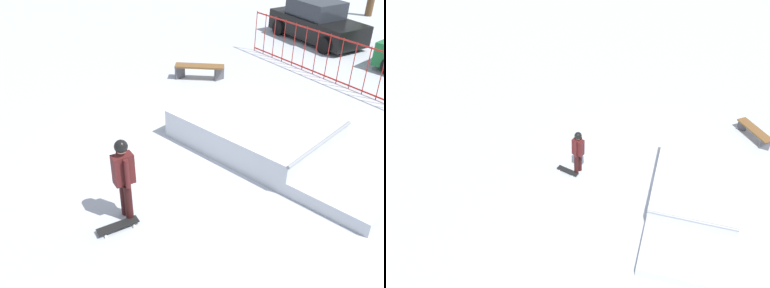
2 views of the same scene
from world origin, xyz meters
The scene contains 7 objects.
ground_plane centered at (0.00, 0.00, 0.00)m, with size 60.00×60.00×0.00m, color #B2B7C1.
skate_ramp centered at (0.50, 1.03, 0.32)m, with size 5.74×3.40×0.74m.
skater centered at (0.63, -2.97, 1.01)m, with size 0.44×0.40×1.73m.
skateboard centered at (0.82, -3.28, 0.08)m, with size 0.33×0.82×0.09m.
perimeter_fence centered at (0.00, 5.62, 0.77)m, with size 9.90×0.51×1.50m.
park_bench centered at (-3.94, 2.35, 0.36)m, with size 1.39×1.44×0.48m.
parked_car_black centered at (-4.34, 8.71, 0.72)m, with size 4.30×2.37×1.60m.
Camera 1 is at (6.41, -5.78, 5.50)m, focal length 39.79 mm.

